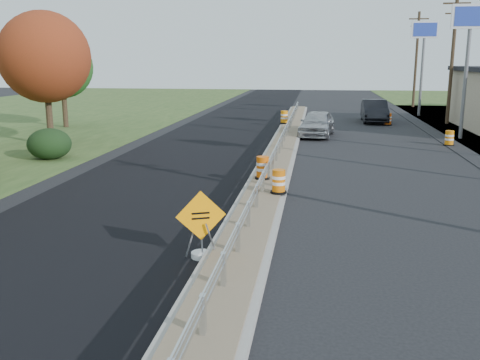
# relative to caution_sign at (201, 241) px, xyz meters

# --- Properties ---
(ground) EXTENTS (140.00, 140.00, 0.00)m
(ground) POSITION_rel_caution_sign_xyz_m (0.90, 5.97, -0.43)
(ground) COLOR black
(ground) RESTS_ON ground
(milled_overlay) EXTENTS (7.20, 120.00, 0.01)m
(milled_overlay) POSITION_rel_caution_sign_xyz_m (-3.50, 15.97, -0.42)
(milled_overlay) COLOR black
(milled_overlay) RESTS_ON ground
(median) EXTENTS (1.60, 55.00, 0.23)m
(median) POSITION_rel_caution_sign_xyz_m (0.90, 13.97, -0.32)
(median) COLOR gray
(median) RESTS_ON ground
(guardrail) EXTENTS (0.10, 46.15, 0.72)m
(guardrail) POSITION_rel_caution_sign_xyz_m (0.90, 14.97, 0.30)
(guardrail) COLOR silver
(guardrail) RESTS_ON median
(pylon_sign_mid) EXTENTS (2.20, 0.30, 7.90)m
(pylon_sign_mid) POSITION_rel_caution_sign_xyz_m (11.40, 21.97, 6.05)
(pylon_sign_mid) COLOR slate
(pylon_sign_mid) RESTS_ON ground
(pylon_sign_north) EXTENTS (2.20, 0.30, 7.90)m
(pylon_sign_north) POSITION_rel_caution_sign_xyz_m (11.40, 35.97, 6.05)
(pylon_sign_north) COLOR slate
(pylon_sign_north) RESTS_ON ground
(utility_pole_nmid) EXTENTS (1.90, 0.26, 9.40)m
(utility_pole_nmid) POSITION_rel_caution_sign_xyz_m (12.40, 29.97, 4.51)
(utility_pole_nmid) COLOR #473523
(utility_pole_nmid) RESTS_ON ground
(utility_pole_north) EXTENTS (1.90, 0.26, 9.40)m
(utility_pole_north) POSITION_rel_caution_sign_xyz_m (12.40, 44.97, 4.51)
(utility_pole_north) COLOR #473523
(utility_pole_north) RESTS_ON ground
(hedge_north) EXTENTS (2.09, 2.09, 1.52)m
(hedge_north) POSITION_rel_caution_sign_xyz_m (-10.10, 11.97, 0.33)
(hedge_north) COLOR black
(hedge_north) RESTS_ON ground
(tree_near_red) EXTENTS (4.95, 4.95, 7.35)m
(tree_near_red) POSITION_rel_caution_sign_xyz_m (-12.10, 15.97, 4.43)
(tree_near_red) COLOR #473523
(tree_near_red) RESTS_ON ground
(tree_near_back) EXTENTS (4.29, 4.29, 6.37)m
(tree_near_back) POSITION_rel_caution_sign_xyz_m (-15.10, 23.97, 3.78)
(tree_near_back) COLOR #473523
(tree_near_back) RESTS_ON ground
(caution_sign) EXTENTS (1.14, 0.51, 1.69)m
(caution_sign) POSITION_rel_caution_sign_xyz_m (0.00, 0.00, 0.00)
(caution_sign) COLOR white
(caution_sign) RESTS_ON ground
(barrel_median_near) EXTENTS (0.56, 0.56, 0.82)m
(barrel_median_near) POSITION_rel_caution_sign_xyz_m (1.45, 5.85, 0.20)
(barrel_median_near) COLOR black
(barrel_median_near) RESTS_ON median
(barrel_median_mid) EXTENTS (0.60, 0.60, 0.87)m
(barrel_median_mid) POSITION_rel_caution_sign_xyz_m (0.67, 8.03, 0.22)
(barrel_median_mid) COLOR black
(barrel_median_mid) RESTS_ON median
(barrel_median_far) EXTENTS (0.62, 0.62, 0.92)m
(barrel_median_far) POSITION_rel_caution_sign_xyz_m (0.35, 26.63, 0.24)
(barrel_median_far) COLOR black
(barrel_median_far) RESTS_ON median
(barrel_shoulder_near) EXTENTS (0.58, 0.58, 0.85)m
(barrel_shoulder_near) POSITION_rel_caution_sign_xyz_m (10.10, 19.13, -0.02)
(barrel_shoulder_near) COLOR black
(barrel_shoulder_near) RESTS_ON ground
(barrel_shoulder_mid) EXTENTS (0.61, 0.61, 0.89)m
(barrel_shoulder_mid) POSITION_rel_caution_sign_xyz_m (7.90, 28.54, -0.00)
(barrel_shoulder_mid) COLOR black
(barrel_shoulder_mid) RESTS_ON ground
(car_silver) EXTENTS (2.48, 4.97, 1.62)m
(car_silver) POSITION_rel_caution_sign_xyz_m (2.70, 21.93, 0.38)
(car_silver) COLOR #A8A9AD
(car_silver) RESTS_ON ground
(car_dark_mid) EXTENTS (1.86, 5.20, 1.71)m
(car_dark_mid) POSITION_rel_caution_sign_xyz_m (7.09, 30.62, 0.43)
(car_dark_mid) COLOR black
(car_dark_mid) RESTS_ON ground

